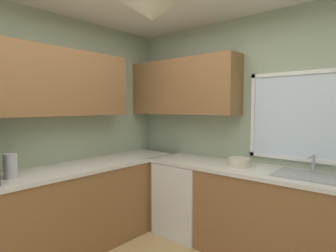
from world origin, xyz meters
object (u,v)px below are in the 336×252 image
dishwasher (186,197)px  sink_assembly (309,175)px  kettle (11,166)px  bowl (239,162)px

dishwasher → sink_assembly: 1.45m
kettle → sink_assembly: size_ratio=0.38×
dishwasher → sink_assembly: sink_assembly is taller
sink_assembly → bowl: bearing=-179.4°
sink_assembly → bowl: size_ratio=2.54×
dishwasher → sink_assembly: (1.36, 0.04, 0.49)m
kettle → bowl: kettle is taller
sink_assembly → bowl: sink_assembly is taller
kettle → sink_assembly: 2.68m
dishwasher → sink_assembly: size_ratio=1.50×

